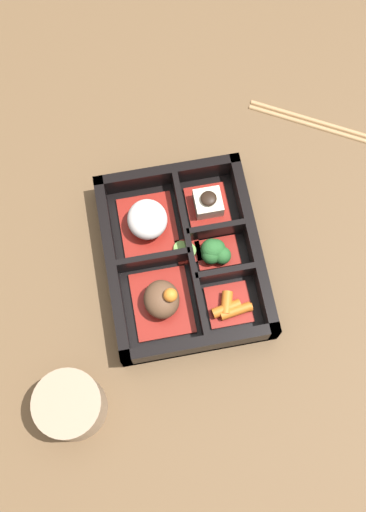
{
  "coord_description": "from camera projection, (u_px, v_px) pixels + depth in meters",
  "views": [
    {
      "loc": [
        -0.26,
        0.05,
        0.8
      ],
      "look_at": [
        0.0,
        0.0,
        0.03
      ],
      "focal_mm": 42.0,
      "sensor_mm": 36.0,
      "label": 1
    }
  ],
  "objects": [
    {
      "name": "bento_base",
      "position": [
        183.0,
        261.0,
        0.83
      ],
      "size": [
        0.26,
        0.21,
        0.01
      ],
      "color": "black",
      "rests_on": "ground_plane"
    },
    {
      "name": "bowl_rice",
      "position": [
        148.0,
        221.0,
        0.82
      ],
      "size": [
        0.09,
        0.08,
        0.05
      ],
      "color": "maroon",
      "rests_on": "bento_base"
    },
    {
      "name": "bowl_greens",
      "position": [
        215.0,
        253.0,
        0.81
      ],
      "size": [
        0.04,
        0.06,
        0.04
      ],
      "color": "maroon",
      "rests_on": "bento_base"
    },
    {
      "name": "ground_plane",
      "position": [
        183.0,
        262.0,
        0.84
      ],
      "size": [
        3.0,
        3.0,
        0.0
      ],
      "primitive_type": "plane",
      "color": "brown"
    },
    {
      "name": "tea_cup",
      "position": [
        70.0,
        405.0,
        0.74
      ],
      "size": [
        0.08,
        0.08,
        0.07
      ],
      "color": "gray",
      "rests_on": "ground_plane"
    },
    {
      "name": "bowl_tofu",
      "position": [
        208.0,
        204.0,
        0.84
      ],
      "size": [
        0.07,
        0.06,
        0.04
      ],
      "color": "maroon",
      "rests_on": "bento_base"
    },
    {
      "name": "bowl_pickles",
      "position": [
        187.0,
        251.0,
        0.83
      ],
      "size": [
        0.04,
        0.03,
        0.01
      ],
      "color": "maroon",
      "rests_on": "bento_base"
    },
    {
      "name": "chopsticks",
      "position": [
        317.0,
        123.0,
        0.91
      ],
      "size": [
        0.12,
        0.19,
        0.01
      ],
      "color": "#A87F51",
      "rests_on": "ground_plane"
    },
    {
      "name": "bento_rim",
      "position": [
        185.0,
        256.0,
        0.82
      ],
      "size": [
        0.26,
        0.21,
        0.05
      ],
      "color": "black",
      "rests_on": "ground_plane"
    },
    {
      "name": "bowl_stew",
      "position": [
        162.0,
        300.0,
        0.79
      ],
      "size": [
        0.09,
        0.08,
        0.06
      ],
      "color": "maroon",
      "rests_on": "bento_base"
    },
    {
      "name": "bowl_carrots",
      "position": [
        230.0,
        307.0,
        0.8
      ],
      "size": [
        0.06,
        0.06,
        0.02
      ],
      "color": "maroon",
      "rests_on": "bento_base"
    }
  ]
}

